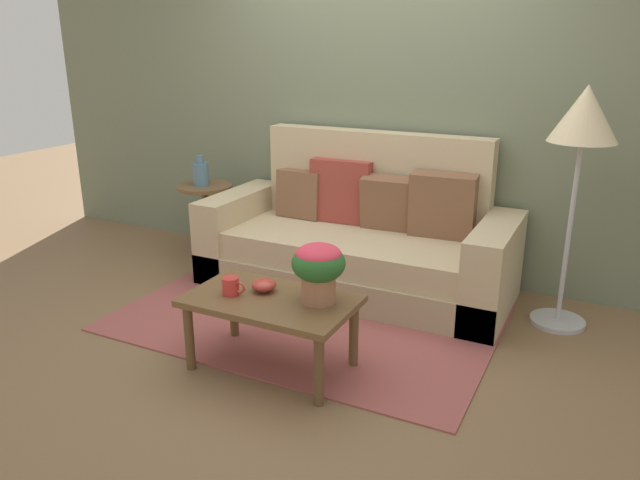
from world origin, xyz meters
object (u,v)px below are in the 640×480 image
object	(u,v)px
coffee_mug	(231,286)
snack_bowl	(264,285)
table_vase	(201,173)
coffee_table	(271,308)
potted_plant	(319,266)
couch	(360,242)
floor_lamp	(583,130)
side_table	(206,208)

from	to	relation	value
coffee_mug	snack_bowl	size ratio (longest dim) A/B	1.01
snack_bowl	table_vase	world-z (taller)	table_vase
coffee_mug	coffee_table	bearing A→B (deg)	14.04
coffee_mug	table_vase	world-z (taller)	table_vase
snack_bowl	coffee_table	bearing A→B (deg)	-38.02
table_vase	snack_bowl	bearing A→B (deg)	-42.76
snack_bowl	potted_plant	bearing A→B (deg)	1.42
couch	coffee_table	xyz separation A→B (m)	(0.04, -1.33, 0.02)
floor_lamp	couch	bearing A→B (deg)	179.01
coffee_table	side_table	size ratio (longest dim) A/B	1.49
couch	table_vase	bearing A→B (deg)	179.61
coffee_table	floor_lamp	size ratio (longest dim) A/B	0.61
coffee_table	snack_bowl	size ratio (longest dim) A/B	6.60
couch	coffee_mug	distance (m)	1.40
side_table	snack_bowl	bearing A→B (deg)	-43.42
coffee_table	coffee_mug	size ratio (longest dim) A/B	6.54
potted_plant	snack_bowl	size ratio (longest dim) A/B	2.33
floor_lamp	coffee_mug	bearing A→B (deg)	-139.44
couch	coffee_mug	world-z (taller)	couch
potted_plant	coffee_mug	bearing A→B (deg)	-165.08
coffee_table	side_table	xyz separation A→B (m)	(-1.44, 1.35, 0.06)
coffee_table	table_vase	world-z (taller)	table_vase
couch	floor_lamp	world-z (taller)	floor_lamp
coffee_table	floor_lamp	world-z (taller)	floor_lamp
potted_plant	side_table	bearing A→B (deg)	142.96
floor_lamp	coffee_mug	size ratio (longest dim) A/B	10.80
couch	table_vase	distance (m)	1.47
side_table	potted_plant	bearing A→B (deg)	-37.04
floor_lamp	snack_bowl	world-z (taller)	floor_lamp
side_table	coffee_mug	world-z (taller)	side_table
side_table	couch	bearing A→B (deg)	-0.96
coffee_table	floor_lamp	distance (m)	2.09
floor_lamp	coffee_table	bearing A→B (deg)	-136.39
coffee_mug	potted_plant	bearing A→B (deg)	14.92
floor_lamp	snack_bowl	size ratio (longest dim) A/B	10.89
potted_plant	coffee_table	bearing A→B (deg)	-164.34
side_table	coffee_mug	size ratio (longest dim) A/B	4.39
coffee_mug	snack_bowl	distance (m)	0.18
floor_lamp	potted_plant	bearing A→B (deg)	-132.11
side_table	snack_bowl	distance (m)	1.87
side_table	table_vase	distance (m)	0.29
potted_plant	snack_bowl	xyz separation A→B (m)	(-0.33, -0.01, -0.17)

